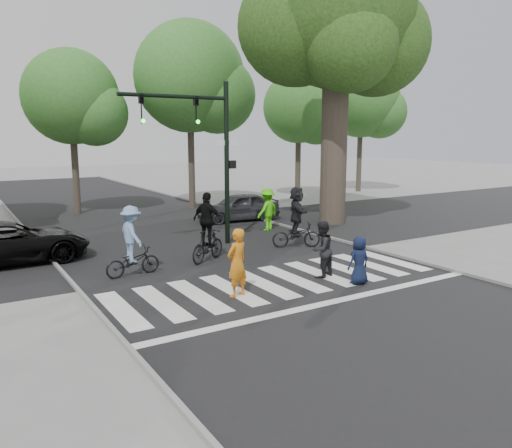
{
  "coord_description": "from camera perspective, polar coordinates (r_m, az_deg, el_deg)",
  "views": [
    {
      "loc": [
        -7.72,
        -10.25,
        4.09
      ],
      "look_at": [
        0.5,
        3.0,
        1.3
      ],
      "focal_mm": 35.0,
      "sensor_mm": 36.0,
      "label": 1
    }
  ],
  "objects": [
    {
      "name": "pedestrian_child",
      "position": [
        14.08,
        11.71,
        -4.1
      ],
      "size": [
        0.68,
        0.46,
        1.35
      ],
      "primitive_type": "imported",
      "rotation": [
        0.0,
        0.0,
        3.09
      ],
      "color": "#101935",
      "rests_on": "ground"
    },
    {
      "name": "bg_tree_5",
      "position": [
        37.51,
        12.48,
        13.38
      ],
      "size": [
        5.67,
        5.4,
        9.3
      ],
      "color": "brown",
      "rests_on": "ground"
    },
    {
      "name": "car_grey",
      "position": [
        24.05,
        -2.05,
        1.98
      ],
      "size": [
        4.14,
        2.06,
        1.35
      ],
      "primitive_type": "imported",
      "rotation": [
        0.0,
        0.0,
        -1.69
      ],
      "color": "#36363B",
      "rests_on": "ground"
    },
    {
      "name": "pedestrian_adult",
      "position": [
        14.56,
        7.49,
        -2.89
      ],
      "size": [
        0.94,
        0.82,
        1.65
      ],
      "primitive_type": "imported",
      "rotation": [
        0.0,
        0.0,
        3.42
      ],
      "color": "black",
      "rests_on": "ground"
    },
    {
      "name": "bg_tree_3",
      "position": [
        28.36,
        -6.81,
        15.85
      ],
      "size": [
        6.3,
        6.0,
        10.2
      ],
      "color": "brown",
      "rests_on": "ground"
    },
    {
      "name": "cyclist_left",
      "position": [
        14.99,
        -13.98,
        -2.44
      ],
      "size": [
        1.69,
        1.12,
        2.08
      ],
      "color": "black",
      "rests_on": "ground"
    },
    {
      "name": "curb_right",
      "position": [
        20.3,
        7.96,
        -1.44
      ],
      "size": [
        0.1,
        70.0,
        0.1
      ],
      "primitive_type": "cube",
      "color": "gray",
      "rests_on": "ground"
    },
    {
      "name": "bg_tree_2",
      "position": [
        27.58,
        -19.79,
        13.07
      ],
      "size": [
        5.04,
        4.8,
        8.4
      ],
      "color": "brown",
      "rests_on": "ground"
    },
    {
      "name": "ground",
      "position": [
        13.47,
        4.97,
        -7.57
      ],
      "size": [
        120.0,
        120.0,
        0.0
      ],
      "primitive_type": "plane",
      "color": "gray",
      "rests_on": "ground"
    },
    {
      "name": "bg_tree_4",
      "position": [
        33.11,
        5.42,
        12.77
      ],
      "size": [
        4.83,
        4.6,
        8.15
      ],
      "color": "brown",
      "rests_on": "ground"
    },
    {
      "name": "road_stem",
      "position": [
        17.58,
        -4.84,
        -3.33
      ],
      "size": [
        10.0,
        70.0,
        0.01
      ],
      "primitive_type": "cube",
      "color": "black",
      "rests_on": "ground"
    },
    {
      "name": "road_cross",
      "position": [
        20.23,
        -8.7,
        -1.62
      ],
      "size": [
        70.0,
        10.0,
        0.01
      ],
      "primitive_type": "cube",
      "color": "black",
      "rests_on": "ground"
    },
    {
      "name": "pedestrian_woman",
      "position": [
        12.71,
        -2.18,
        -4.45
      ],
      "size": [
        0.75,
        0.61,
        1.78
      ],
      "primitive_type": "imported",
      "rotation": [
        0.0,
        0.0,
        3.46
      ],
      "color": "orange",
      "rests_on": "ground"
    },
    {
      "name": "eucalyptus",
      "position": [
        24.06,
        9.07,
        22.0
      ],
      "size": [
        8.3,
        7.2,
        13.0
      ],
      "color": "brown",
      "rests_on": "ground"
    },
    {
      "name": "bystander_hivis",
      "position": [
        21.59,
        1.31,
        1.67
      ],
      "size": [
        1.34,
        1.02,
        1.83
      ],
      "primitive_type": "imported",
      "rotation": [
        0.0,
        0.0,
        3.47
      ],
      "color": "#43D40D",
      "rests_on": "ground"
    },
    {
      "name": "traffic_signal",
      "position": [
        18.33,
        -5.75,
        9.5
      ],
      "size": [
        4.45,
        0.29,
        6.0
      ],
      "color": "black",
      "rests_on": "ground"
    },
    {
      "name": "cyclist_mid",
      "position": [
        16.31,
        -5.55,
        -1.06
      ],
      "size": [
        1.76,
        1.3,
        2.28
      ],
      "color": "black",
      "rests_on": "ground"
    },
    {
      "name": "cyclist_right",
      "position": [
        18.3,
        4.65,
        0.39
      ],
      "size": [
        1.86,
        1.71,
        2.25
      ],
      "color": "black",
      "rests_on": "ground"
    },
    {
      "name": "car_suv",
      "position": [
        17.86,
        -26.41,
        -1.91
      ],
      "size": [
        5.03,
        2.47,
        1.38
      ],
      "primitive_type": "imported",
      "rotation": [
        0.0,
        0.0,
        1.61
      ],
      "color": "black",
      "rests_on": "ground"
    },
    {
      "name": "curb_left",
      "position": [
        16.0,
        -21.23,
        -5.19
      ],
      "size": [
        0.1,
        70.0,
        0.1
      ],
      "primitive_type": "cube",
      "color": "gray",
      "rests_on": "ground"
    },
    {
      "name": "crosswalk",
      "position": [
        13.98,
        3.34,
        -6.85
      ],
      "size": [
        10.0,
        3.85,
        0.01
      ],
      "color": "silver",
      "rests_on": "ground"
    }
  ]
}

